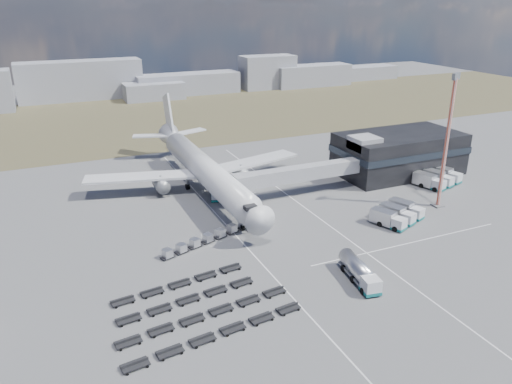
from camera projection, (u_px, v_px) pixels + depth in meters
name	position (u px, v px, depth m)	size (l,w,h in m)	color
ground	(262.00, 251.00, 86.12)	(420.00, 420.00, 0.00)	#565659
grass_strip	(136.00, 119.00, 179.80)	(420.00, 90.00, 0.01)	#4D472E
lane_markings	(304.00, 234.00, 92.37)	(47.12, 110.00, 0.01)	silver
terminal	(398.00, 153.00, 122.68)	(30.40, 16.40, 11.00)	black
jet_bridge	(290.00, 175.00, 107.69)	(30.30, 3.80, 7.05)	#939399
airliner	(203.00, 167.00, 111.77)	(51.59, 64.53, 17.62)	silver
skyline	(81.00, 84.00, 207.42)	(304.88, 24.55, 22.62)	gray
fuel_tanker	(359.00, 272.00, 76.36)	(4.03, 10.34, 3.25)	silver
pushback_tug	(258.00, 226.00, 93.73)	(2.93, 1.65, 1.36)	silver
catering_truck	(217.00, 191.00, 108.52)	(4.73, 7.23, 3.08)	silver
service_trucks_near	(397.00, 214.00, 97.02)	(11.14, 9.86, 2.81)	silver
service_trucks_far	(437.00, 178.00, 116.26)	(11.48, 9.88, 2.97)	silver
uld_row	(214.00, 236.00, 89.62)	(21.44, 8.67, 1.50)	black
baggage_dollies	(196.00, 308.00, 69.44)	(27.04, 18.58, 0.79)	black
floodlight_mast	(447.00, 143.00, 99.66)	(2.59, 2.12, 27.47)	red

